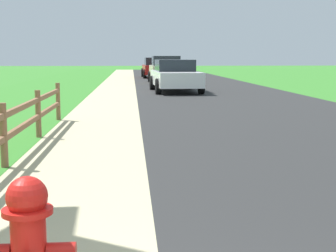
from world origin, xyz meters
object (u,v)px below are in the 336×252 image
at_px(parked_suv_white, 175,76).
at_px(fire_hydrant, 28,247).
at_px(parked_car_red, 156,68).
at_px(parked_car_beige, 166,70).

bearing_deg(parked_suv_white, fire_hydrant, -97.46).
distance_m(parked_suv_white, parked_car_red, 15.39).
bearing_deg(parked_car_red, fire_hydrant, -93.99).
bearing_deg(parked_car_beige, parked_suv_white, -90.67).
relative_size(parked_suv_white, parked_car_beige, 1.11).
height_order(parked_car_beige, parked_car_red, parked_car_beige).
height_order(fire_hydrant, parked_car_red, parked_car_red).
height_order(fire_hydrant, parked_car_beige, parked_car_beige).
relative_size(parked_suv_white, parked_car_red, 1.03).
bearing_deg(parked_car_red, parked_car_beige, -88.16).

